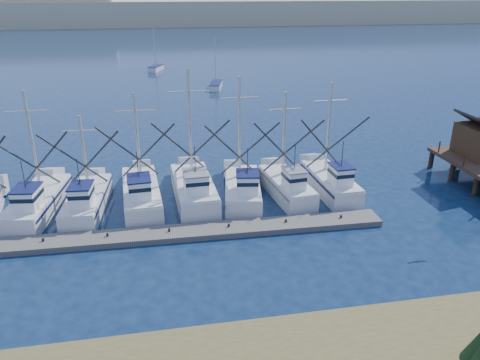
% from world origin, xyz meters
% --- Properties ---
extents(ground, '(500.00, 500.00, 0.00)m').
position_xyz_m(ground, '(0.00, 0.00, 0.00)').
color(ground, '#0C1C37').
rests_on(ground, ground).
extents(floating_dock, '(29.40, 2.49, 0.39)m').
position_xyz_m(floating_dock, '(-5.73, 6.29, 0.20)').
color(floating_dock, '#635F59').
rests_on(floating_dock, ground).
extents(dune_ridge, '(360.00, 60.00, 10.00)m').
position_xyz_m(dune_ridge, '(0.00, 210.00, 5.00)').
color(dune_ridge, tan).
rests_on(dune_ridge, ground).
extents(trawler_fleet, '(29.24, 8.64, 9.98)m').
position_xyz_m(trawler_fleet, '(-5.70, 11.20, 0.95)').
color(trawler_fleet, silver).
rests_on(trawler_fleet, ground).
extents(sailboat_near, '(2.89, 5.88, 8.10)m').
position_xyz_m(sailboat_near, '(4.01, 54.73, 0.50)').
color(sailboat_near, silver).
rests_on(sailboat_near, ground).
extents(sailboat_far, '(3.24, 4.96, 8.10)m').
position_xyz_m(sailboat_far, '(-5.38, 74.18, 0.51)').
color(sailboat_far, silver).
rests_on(sailboat_far, ground).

